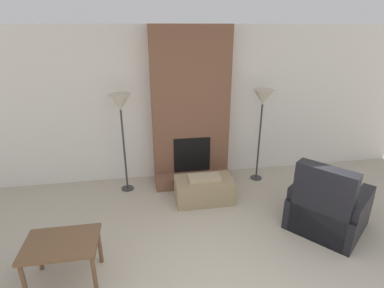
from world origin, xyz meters
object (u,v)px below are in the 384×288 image
(armchair, at_px, (327,209))
(side_table, at_px, (62,247))
(floor_lamp_right, at_px, (263,101))
(ottoman, at_px, (204,189))
(floor_lamp_left, at_px, (120,106))

(armchair, distance_m, side_table, 3.25)
(floor_lamp_right, bearing_deg, ottoman, -152.24)
(ottoman, height_order, side_table, side_table)
(armchair, xyz_separation_m, floor_lamp_left, (-2.66, 1.53, 1.12))
(side_table, bearing_deg, floor_lamp_right, 33.59)
(ottoman, xyz_separation_m, floor_lamp_right, (1.08, 0.57, 1.23))
(armchair, bearing_deg, ottoman, 17.62)
(ottoman, relative_size, side_table, 1.21)
(floor_lamp_left, xyz_separation_m, floor_lamp_right, (2.28, 0.00, -0.01))
(side_table, relative_size, floor_lamp_left, 0.45)
(floor_lamp_left, bearing_deg, armchair, -29.89)
(side_table, bearing_deg, floor_lamp_left, 73.19)
(side_table, bearing_deg, ottoman, 36.79)
(armchair, bearing_deg, side_table, 57.51)
(ottoman, height_order, floor_lamp_left, floor_lamp_left)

